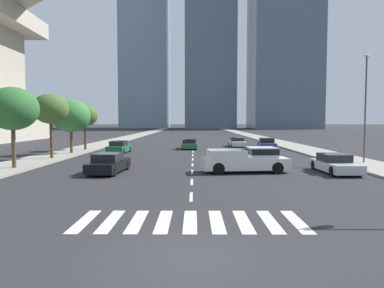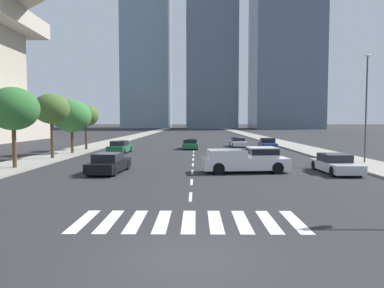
% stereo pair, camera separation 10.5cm
% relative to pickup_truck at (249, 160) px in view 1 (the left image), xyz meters
% --- Properties ---
extents(ground_plane, '(800.00, 800.00, 0.00)m').
position_rel_pickup_truck_xyz_m(ground_plane, '(-3.79, -15.19, -0.81)').
color(ground_plane, '#28282B').
extents(sidewalk_east, '(4.00, 260.00, 0.15)m').
position_rel_pickup_truck_xyz_m(sidewalk_east, '(9.47, 14.81, -0.74)').
color(sidewalk_east, gray).
rests_on(sidewalk_east, ground).
extents(sidewalk_west, '(4.00, 260.00, 0.15)m').
position_rel_pickup_truck_xyz_m(sidewalk_west, '(-17.05, 14.81, -0.74)').
color(sidewalk_west, gray).
rests_on(sidewalk_west, ground).
extents(crosswalk_near, '(7.65, 2.87, 0.01)m').
position_rel_pickup_truck_xyz_m(crosswalk_near, '(-3.79, -11.85, -0.81)').
color(crosswalk_near, silver).
rests_on(crosswalk_near, ground).
extents(lane_divider_center, '(0.14, 50.00, 0.01)m').
position_rel_pickup_truck_xyz_m(lane_divider_center, '(-3.79, 16.15, -0.81)').
color(lane_divider_center, silver).
rests_on(lane_divider_center, ground).
extents(pickup_truck, '(5.79, 2.45, 1.67)m').
position_rel_pickup_truck_xyz_m(pickup_truck, '(0.00, 0.00, 0.00)').
color(pickup_truck, silver).
rests_on(pickup_truck, ground).
extents(sedan_green_0, '(1.97, 4.39, 1.32)m').
position_rel_pickup_truck_xyz_m(sedan_green_0, '(-11.68, 14.53, -0.20)').
color(sedan_green_0, '#1E6038').
rests_on(sedan_green_0, ground).
extents(sedan_black_1, '(2.11, 4.69, 1.31)m').
position_rel_pickup_truck_xyz_m(sedan_black_1, '(-9.28, -0.31, -0.21)').
color(sedan_black_1, black).
rests_on(sedan_black_1, ground).
extents(sedan_green_2, '(1.98, 4.33, 1.21)m').
position_rel_pickup_truck_xyz_m(sedan_green_2, '(-4.30, 20.24, -0.25)').
color(sedan_green_2, '#1E6038').
rests_on(sedan_green_2, ground).
extents(sedan_blue_3, '(2.24, 4.57, 1.36)m').
position_rel_pickup_truck_xyz_m(sedan_blue_3, '(5.07, 19.58, -0.19)').
color(sedan_blue_3, navy).
rests_on(sedan_blue_3, ground).
extents(sedan_silver_4, '(2.00, 4.73, 1.23)m').
position_rel_pickup_truck_xyz_m(sedan_silver_4, '(5.63, -0.14, -0.24)').
color(sedan_silver_4, '#B7BABF').
rests_on(sedan_silver_4, ground).
extents(sedan_white_5, '(2.02, 4.49, 1.21)m').
position_rel_pickup_truck_xyz_m(sedan_white_5, '(2.08, 24.47, -0.25)').
color(sedan_white_5, silver).
rests_on(sedan_white_5, ground).
extents(street_lamp_east, '(0.50, 0.24, 8.42)m').
position_rel_pickup_truck_xyz_m(street_lamp_east, '(9.77, 4.66, 4.16)').
color(street_lamp_east, '#3F3F42').
rests_on(street_lamp_east, sidewalk_east).
extents(street_tree_nearest, '(3.52, 3.52, 5.61)m').
position_rel_pickup_truck_xyz_m(street_tree_nearest, '(-16.25, 1.17, 3.43)').
color(street_tree_nearest, '#4C3823').
rests_on(street_tree_nearest, sidewalk_west).
extents(street_tree_second, '(3.12, 3.12, 5.67)m').
position_rel_pickup_truck_xyz_m(street_tree_second, '(-16.25, 7.87, 3.65)').
color(street_tree_second, '#4C3823').
rests_on(street_tree_second, sidewalk_west).
extents(street_tree_third, '(3.93, 3.93, 5.45)m').
position_rel_pickup_truck_xyz_m(street_tree_third, '(-16.25, 13.03, 3.11)').
color(street_tree_third, '#4C3823').
rests_on(street_tree_third, sidewalk_west).
extents(street_tree_fourth, '(2.93, 2.93, 5.12)m').
position_rel_pickup_truck_xyz_m(street_tree_fourth, '(-16.25, 17.76, 3.19)').
color(street_tree_fourth, '#4C3823').
rests_on(street_tree_fourth, sidewalk_west).
extents(office_tower_left_skyline, '(23.42, 25.55, 113.54)m').
position_rel_pickup_truck_xyz_m(office_tower_left_skyline, '(-28.59, 163.81, 55.43)').
color(office_tower_left_skyline, '#7A93A8').
rests_on(office_tower_left_skyline, ground).
extents(office_tower_right_skyline, '(29.36, 27.57, 85.68)m').
position_rel_pickup_truck_xyz_m(office_tower_right_skyline, '(36.75, 142.48, 36.86)').
color(office_tower_right_skyline, slate).
rests_on(office_tower_right_skyline, ground).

